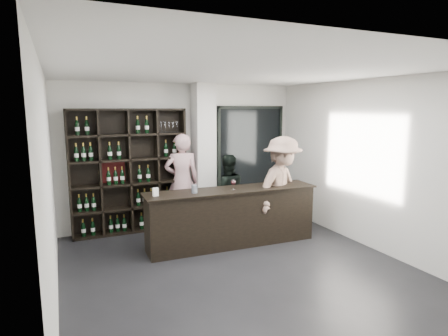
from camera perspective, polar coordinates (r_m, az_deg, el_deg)
name	(u,v)px	position (r m, az deg, el deg)	size (l,w,h in m)	color
floor	(242,273)	(5.76, 2.79, -15.64)	(5.00, 5.50, 0.01)	black
wine_shelf	(129,171)	(7.43, -14.23, -0.50)	(2.20, 0.35, 2.40)	black
structural_column	(204,155)	(7.70, -3.11, 1.98)	(0.40, 0.40, 2.90)	silver
glass_panel	(250,153)	(8.40, 4.02, 2.23)	(1.60, 0.08, 2.10)	black
tasting_counter	(232,217)	(6.65, 1.23, -7.47)	(3.07, 0.64, 1.01)	black
taster_pink	(182,181)	(7.55, -6.44, -2.02)	(0.70, 0.46, 1.91)	#CC9C9F
taster_black	(227,193)	(7.35, 0.47, -3.83)	(0.74, 0.58, 1.52)	black
customer	(282,188)	(6.97, 8.86, -3.03)	(1.23, 0.71, 1.90)	#927363
wine_glass	(234,184)	(6.46, 1.46, -2.44)	(0.09, 0.09, 0.20)	white
spit_cup	(194,189)	(6.24, -4.53, -3.21)	(0.10, 0.10, 0.14)	#A6B4C6
napkin_stack	(274,184)	(6.97, 7.65, -2.43)	(0.11, 0.11, 0.02)	white
card_stand	(155,192)	(6.10, -10.41, -3.62)	(0.09, 0.05, 0.14)	white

